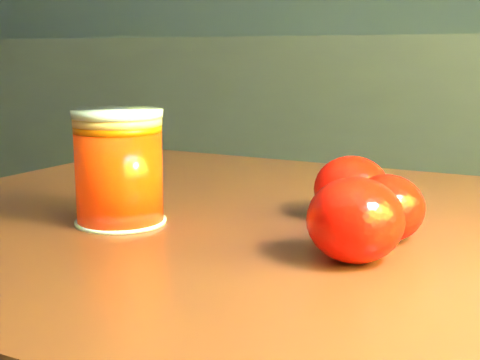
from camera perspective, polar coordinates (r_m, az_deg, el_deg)
The scene contains 6 objects.
kitchen_counter at distance 2.10m, azimuth -0.17°, elevation -0.44°, with size 3.15×0.60×0.90m, color #434247.
table at distance 0.64m, azimuth 8.70°, elevation -11.93°, with size 0.98×0.72×0.71m.
juice_glass at distance 0.63m, azimuth -10.28°, elevation 1.03°, with size 0.08×0.08×0.10m.
orange_front at distance 0.58m, azimuth 12.36°, elevation -2.35°, with size 0.06×0.06×0.06m, color #FF1305.
orange_back at distance 0.64m, azimuth 9.49°, elevation -0.74°, with size 0.07×0.07×0.06m, color #FF1305.
orange_extra at distance 0.52m, azimuth 9.80°, elevation -3.38°, with size 0.07×0.07×0.07m, color #FF1305.
Camera 1 is at (1.09, -0.29, 0.87)m, focal length 50.00 mm.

